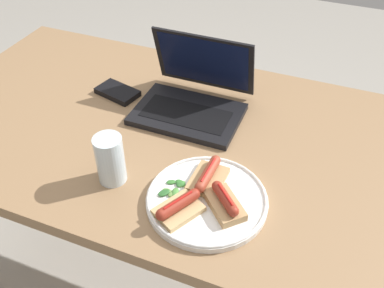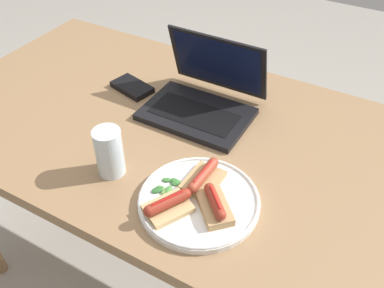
{
  "view_description": "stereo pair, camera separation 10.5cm",
  "coord_description": "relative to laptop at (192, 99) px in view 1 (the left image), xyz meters",
  "views": [
    {
      "loc": [
        0.42,
        -0.83,
        1.5
      ],
      "look_at": [
        0.12,
        -0.1,
        0.82
      ],
      "focal_mm": 40.0,
      "sensor_mm": 36.0,
      "label": 1
    },
    {
      "loc": [
        0.51,
        -0.79,
        1.5
      ],
      "look_at": [
        0.12,
        -0.1,
        0.82
      ],
      "focal_mm": 40.0,
      "sensor_mm": 36.0,
      "label": 2
    }
  ],
  "objects": [
    {
      "name": "ground_plane",
      "position": [
        -0.04,
        -0.11,
        -0.8
      ],
      "size": [
        6.0,
        6.0,
        0.0
      ],
      "primitive_type": "plane",
      "color": "#9E998E"
    },
    {
      "name": "desk",
      "position": [
        -0.04,
        -0.11,
        -0.11
      ],
      "size": [
        1.43,
        0.81,
        0.76
      ],
      "color": "#93704C",
      "rests_on": "ground_plane"
    },
    {
      "name": "laptop",
      "position": [
        0.0,
        0.0,
        0.0
      ],
      "size": [
        0.3,
        0.26,
        0.21
      ],
      "color": "black",
      "rests_on": "desk"
    },
    {
      "name": "plate",
      "position": [
        0.17,
        -0.32,
        -0.03
      ],
      "size": [
        0.28,
        0.28,
        0.02
      ],
      "color": "white",
      "rests_on": "desk"
    },
    {
      "name": "sausage_toast_left",
      "position": [
        0.15,
        -0.27,
        -0.01
      ],
      "size": [
        0.08,
        0.12,
        0.04
      ],
      "rotation": [
        0.0,
        0.0,
        4.68
      ],
      "color": "tan",
      "rests_on": "plate"
    },
    {
      "name": "sausage_toast_middle",
      "position": [
        0.21,
        -0.34,
        -0.01
      ],
      "size": [
        0.12,
        0.12,
        0.05
      ],
      "rotation": [
        0.0,
        0.0,
        2.36
      ],
      "color": "tan",
      "rests_on": "plate"
    },
    {
      "name": "sausage_toast_right",
      "position": [
        0.12,
        -0.38,
        -0.01
      ],
      "size": [
        0.11,
        0.12,
        0.04
      ],
      "rotation": [
        0.0,
        0.0,
        4.22
      ],
      "color": "tan",
      "rests_on": "plate"
    },
    {
      "name": "salad_pile",
      "position": [
        0.08,
        -0.33,
        -0.02
      ],
      "size": [
        0.05,
        0.07,
        0.01
      ],
      "color": "#4C8E3D",
      "rests_on": "plate"
    },
    {
      "name": "drinking_glass",
      "position": [
        -0.07,
        -0.33,
        0.02
      ],
      "size": [
        0.07,
        0.07,
        0.13
      ],
      "color": "silver",
      "rests_on": "desk"
    },
    {
      "name": "external_drive",
      "position": [
        -0.24,
        -0.01,
        -0.03
      ],
      "size": [
        0.14,
        0.1,
        0.02
      ],
      "rotation": [
        0.0,
        0.0,
        -0.24
      ],
      "color": "black",
      "rests_on": "desk"
    }
  ]
}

